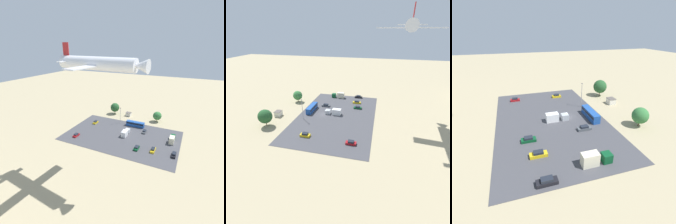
# 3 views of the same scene
# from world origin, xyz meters

# --- Properties ---
(ground_plane) EXTENTS (400.00, 400.00, 0.00)m
(ground_plane) POSITION_xyz_m (0.00, 0.00, 0.00)
(ground_plane) COLOR tan
(parking_lot_surface) EXTENTS (60.39, 37.67, 0.08)m
(parking_lot_surface) POSITION_xyz_m (0.00, 6.98, 0.04)
(parking_lot_surface) COLOR #424247
(parking_lot_surface) RESTS_ON ground
(shed_building) EXTENTS (3.58, 3.12, 2.53)m
(shed_building) POSITION_xyz_m (6.67, -21.56, 1.27)
(shed_building) COLOR silver
(shed_building) RESTS_ON ground
(bus) EXTENTS (10.95, 2.57, 3.00)m
(bus) POSITION_xyz_m (-2.98, -7.27, 1.70)
(bus) COLOR #1E4C9E
(bus) RESTS_ON ground
(parked_car_0) EXTENTS (1.92, 4.51, 1.48)m
(parked_car_0) POSITION_xyz_m (-10.29, -1.78, 0.70)
(parked_car_0) COLOR #4C5156
(parked_car_0) RESTS_ON ground
(parked_car_1) EXTENTS (1.76, 4.69, 1.61)m
(parked_car_1) POSITION_xyz_m (-28.25, 14.32, 0.75)
(parked_car_1) COLOR black
(parked_car_1) RESTS_ON ground
(parked_car_2) EXTENTS (1.92, 4.12, 1.62)m
(parked_car_2) POSITION_xyz_m (21.09, -0.80, 0.75)
(parked_car_2) COLOR gold
(parked_car_2) RESTS_ON ground
(parked_car_3) EXTENTS (1.98, 4.29, 1.48)m
(parked_car_3) POSITION_xyz_m (-11.49, 16.18, 0.70)
(parked_car_3) COLOR #0C4723
(parked_car_3) RESTS_ON ground
(parked_car_4) EXTENTS (1.85, 4.04, 1.53)m
(parked_car_4) POSITION_xyz_m (21.98, 18.29, 0.72)
(parked_car_4) COLOR maroon
(parked_car_4) RESTS_ON ground
(parked_car_5) EXTENTS (1.83, 4.60, 1.55)m
(parked_car_5) POSITION_xyz_m (-18.92, 14.55, 0.73)
(parked_car_5) COLOR gold
(parked_car_5) RESTS_ON ground
(parked_truck_0) EXTENTS (2.33, 7.71, 3.39)m
(parked_truck_0) POSITION_xyz_m (-25.68, 2.08, 1.63)
(parked_truck_0) COLOR #0C4723
(parked_truck_0) RESTS_ON ground
(parked_truck_1) EXTENTS (2.54, 8.06, 2.96)m
(parked_truck_1) POSITION_xyz_m (-1.56, 5.41, 1.44)
(parked_truck_1) COLOR #ADB2B7
(parked_truck_1) RESTS_ON ground
(tree_near_shed) EXTENTS (5.44, 5.44, 6.66)m
(tree_near_shed) POSITION_xyz_m (-13.28, -20.26, 3.94)
(tree_near_shed) COLOR brown
(tree_near_shed) RESTS_ON ground
(tree_apron_mid) EXTENTS (6.27, 6.27, 7.84)m
(tree_apron_mid) POSITION_xyz_m (17.04, -21.37, 4.70)
(tree_apron_mid) COLOR brown
(tree_apron_mid) RESTS_ON ground
(light_pole_lot_centre) EXTENTS (0.90, 0.28, 10.11)m
(light_pole_lot_centre) POSITION_xyz_m (7.17, -7.81, 5.57)
(light_pole_lot_centre) COLOR gray
(light_pole_lot_centre) RESTS_ON ground
(airplane) EXTENTS (31.95, 25.51, 8.48)m
(airplane) POSITION_xyz_m (-3.85, 36.04, 40.85)
(airplane) COLOR white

